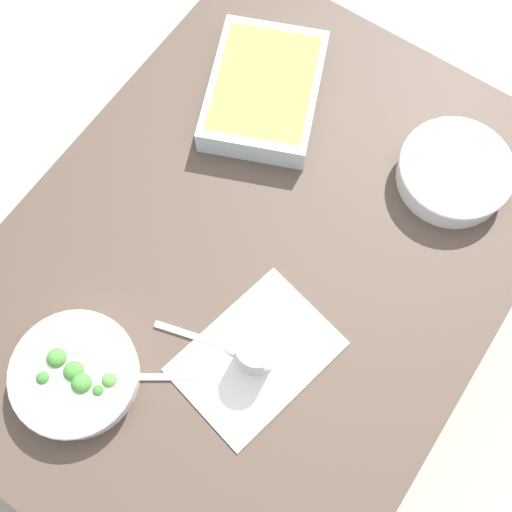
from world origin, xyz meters
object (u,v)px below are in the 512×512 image
at_px(spoon_by_stew, 492,167).
at_px(spoon_by_broccoli, 135,377).
at_px(broccoli_bowl, 75,375).
at_px(baking_dish, 264,90).
at_px(spoon_spare, 213,342).
at_px(stew_bowl, 454,172).
at_px(drink_cup, 256,352).

distance_m(spoon_by_stew, spoon_by_broccoli, 0.81).
xyz_separation_m(broccoli_bowl, baking_dish, (-0.67, -0.05, 0.00)).
distance_m(baking_dish, spoon_by_stew, 0.49).
distance_m(broccoli_bowl, spoon_spare, 0.25).
bearing_deg(stew_bowl, spoon_by_stew, 140.65).
bearing_deg(stew_bowl, drink_cup, -12.97).
distance_m(spoon_by_stew, spoon_spare, 0.66).
distance_m(stew_bowl, spoon_by_stew, 0.09).
relative_size(spoon_by_stew, spoon_by_broccoli, 0.95).
xyz_separation_m(baking_dish, spoon_spare, (0.48, 0.22, -0.03)).
height_order(spoon_by_stew, spoon_spare, same).
bearing_deg(spoon_by_broccoli, baking_dish, -167.44).
height_order(baking_dish, spoon_by_stew, baking_dish).
bearing_deg(spoon_by_broccoli, drink_cup, 134.16).
height_order(stew_bowl, drink_cup, drink_cup).
distance_m(baking_dish, drink_cup, 0.55).
relative_size(broccoli_bowl, spoon_by_broccoli, 1.45).
bearing_deg(drink_cup, broccoli_bowl, -48.88).
distance_m(broccoli_bowl, baking_dish, 0.67).
distance_m(spoon_by_broccoli, spoon_spare, 0.15).
height_order(broccoli_bowl, spoon_by_stew, broccoli_bowl).
relative_size(broccoli_bowl, baking_dish, 0.62).
relative_size(baking_dish, drink_cup, 4.26).
xyz_separation_m(baking_dish, drink_cup, (0.46, 0.29, 0.00)).
height_order(broccoli_bowl, drink_cup, drink_cup).
relative_size(stew_bowl, spoon_spare, 1.30).
bearing_deg(spoon_by_stew, stew_bowl, -39.35).
bearing_deg(broccoli_bowl, baking_dish, -175.34).
bearing_deg(drink_cup, spoon_by_stew, 163.31).
relative_size(stew_bowl, broccoli_bowl, 1.00).
height_order(broccoli_bowl, spoon_spare, broccoli_bowl).
relative_size(stew_bowl, spoon_by_broccoli, 1.45).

